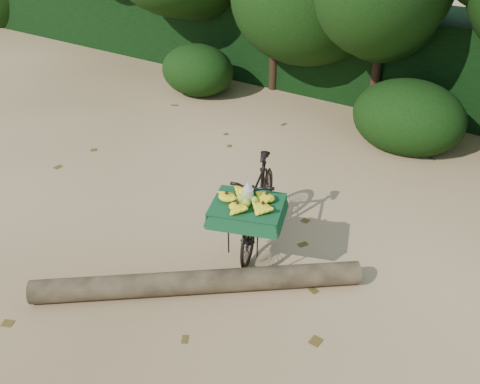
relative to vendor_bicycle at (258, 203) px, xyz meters
The scene contains 6 objects.
ground 1.16m from the vendor_bicycle, 146.79° to the right, with size 80.00×80.00×0.00m, color tan.
vendor_bicycle is the anchor object (origin of this frame).
fallen_log 1.25m from the vendor_bicycle, 91.44° to the right, with size 0.26×0.26×3.61m, color brown.
hedge_backdrop 5.81m from the vendor_bicycle, 98.46° to the left, with size 26.00×1.80×1.80m, color black.
bush_clumps 3.76m from the vendor_bicycle, 95.41° to the left, with size 8.80×1.70×0.90m, color black, non-canonical shape.
leaf_litter 1.02m from the vendor_bicycle, behind, with size 7.00×7.30×0.01m, color #4F3C15, non-canonical shape.
Camera 1 is at (3.57, -3.89, 3.90)m, focal length 38.00 mm.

